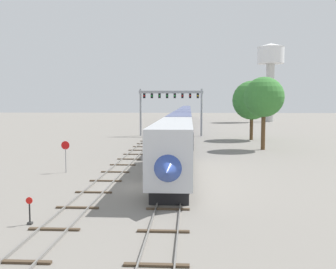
{
  "coord_description": "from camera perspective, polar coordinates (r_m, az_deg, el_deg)",
  "views": [
    {
      "loc": [
        3.27,
        -28.64,
        6.43
      ],
      "look_at": [
        1.0,
        12.0,
        3.0
      ],
      "focal_mm": 41.43,
      "sensor_mm": 36.0,
      "label": 1
    }
  ],
  "objects": [
    {
      "name": "switch_stand",
      "position": [
        22.01,
        -19.68,
        -11.05
      ],
      "size": [
        0.36,
        0.24,
        1.46
      ],
      "color": "black",
      "rests_on": "ground"
    },
    {
      "name": "signal_gantry",
      "position": [
        72.92,
        0.43,
        4.93
      ],
      "size": [
        12.1,
        0.49,
        8.87
      ],
      "color": "#999BA0",
      "rests_on": "ground"
    },
    {
      "name": "track_main",
      "position": [
        88.87,
        2.37,
        0.71
      ],
      "size": [
        2.6,
        200.0,
        0.16
      ],
      "color": "slate",
      "rests_on": "ground"
    },
    {
      "name": "passenger_train",
      "position": [
        94.79,
        2.43,
        2.51
      ],
      "size": [
        3.04,
        144.66,
        4.8
      ],
      "color": "silver",
      "rests_on": "ground"
    },
    {
      "name": "ground_plane",
      "position": [
        29.53,
        -3.27,
        -7.77
      ],
      "size": [
        400.0,
        400.0,
        0.0
      ],
      "primitive_type": "plane",
      "color": "gray"
    },
    {
      "name": "trackside_tree_mid",
      "position": [
        67.05,
        12.24,
        4.93
      ],
      "size": [
        6.57,
        6.57,
        10.0
      ],
      "color": "brown",
      "rests_on": "ground"
    },
    {
      "name": "water_tower",
      "position": [
        130.58,
        14.85,
        10.28
      ],
      "size": [
        8.59,
        8.59,
        25.12
      ],
      "color": "beige",
      "rests_on": "ground"
    },
    {
      "name": "stop_sign",
      "position": [
        36.48,
        -14.84,
        -2.52
      ],
      "size": [
        0.76,
        0.08,
        2.88
      ],
      "color": "gray",
      "rests_on": "ground"
    },
    {
      "name": "track_near",
      "position": [
        69.26,
        -2.42,
        -0.46
      ],
      "size": [
        2.6,
        160.0,
        0.16
      ],
      "color": "slate",
      "rests_on": "ground"
    },
    {
      "name": "trackside_tree_left",
      "position": [
        53.49,
        13.92,
        5.33
      ],
      "size": [
        5.38,
        5.38,
        9.78
      ],
      "color": "brown",
      "rests_on": "ground"
    }
  ]
}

